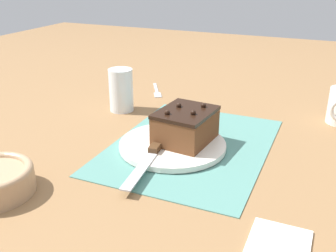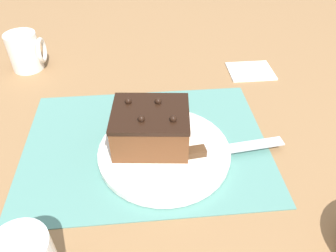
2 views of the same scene
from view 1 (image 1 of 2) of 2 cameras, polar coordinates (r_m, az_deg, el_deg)
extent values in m
plane|color=olive|center=(0.91, 3.39, -2.88)|extent=(3.00, 3.00, 0.00)
cube|color=slate|center=(0.91, 3.39, -2.76)|extent=(0.46, 0.34, 0.00)
cylinder|color=white|center=(0.89, 0.67, -2.77)|extent=(0.24, 0.24, 0.01)
cube|color=brown|center=(0.88, 2.55, -0.20)|extent=(0.14, 0.12, 0.06)
cube|color=black|center=(0.87, 2.59, 2.01)|extent=(0.15, 0.12, 0.01)
sphere|color=black|center=(0.89, 5.17, 2.98)|extent=(0.01, 0.01, 0.01)
sphere|color=black|center=(0.89, 1.58, 3.01)|extent=(0.01, 0.01, 0.01)
sphere|color=black|center=(0.84, 3.68, 1.92)|extent=(0.01, 0.01, 0.01)
sphere|color=black|center=(0.84, -0.11, 1.95)|extent=(0.01, 0.01, 0.01)
cube|color=#472D19|center=(0.86, -1.54, -2.74)|extent=(0.07, 0.03, 0.01)
cube|color=#B7BABF|center=(0.77, -4.15, -6.49)|extent=(0.15, 0.04, 0.00)
cylinder|color=white|center=(1.11, -6.82, 5.20)|extent=(0.07, 0.07, 0.12)
cube|color=white|center=(0.63, 15.72, -16.29)|extent=(0.11, 0.09, 0.01)
cube|color=#B7BABF|center=(1.32, -1.77, 5.59)|extent=(0.10, 0.06, 0.01)
cube|color=#B7BABF|center=(1.25, -1.50, 4.57)|extent=(0.05, 0.04, 0.01)
camera|label=2|loc=(1.06, -21.82, 23.72)|focal=35.00mm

